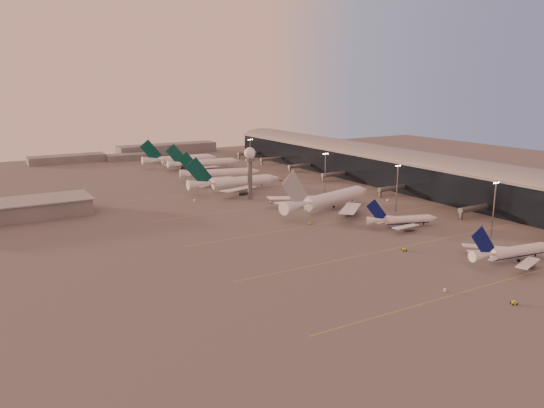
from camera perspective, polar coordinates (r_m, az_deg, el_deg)
ground at (r=204.26m, az=12.47°, el=-5.96°), size 700.00×700.00×0.00m
taxiway_markings at (r=263.57m, az=9.05°, el=-1.49°), size 180.00×185.25×0.02m
terminal at (r=351.91m, az=13.39°, el=3.72°), size 57.00×362.00×23.04m
hangar at (r=287.35m, az=-27.00°, el=-0.68°), size 82.00×27.00×8.50m
radar_tower at (r=298.12m, az=-2.40°, el=4.46°), size 6.40×6.40×31.10m
mast_a at (r=242.70m, az=22.76°, el=-0.29°), size 3.60×0.56×25.00m
mast_b at (r=276.12m, az=13.31°, el=1.91°), size 3.60×0.56×25.00m
mast_c at (r=314.50m, az=5.75°, el=3.53°), size 3.60×0.56×25.00m
mast_d at (r=389.06m, az=-2.33°, el=5.41°), size 3.60×0.56×25.00m
distant_horizon at (r=488.85m, az=-14.05°, el=5.44°), size 165.00×37.50×9.00m
narrowbody_near at (r=216.54m, az=24.45°, el=-4.89°), size 39.51×31.34×15.49m
narrowbody_mid at (r=250.81m, az=13.88°, el=-1.80°), size 34.20×26.84×13.83m
widebody_white at (r=276.60m, az=6.15°, el=0.20°), size 68.43×54.10×24.67m
greentail_a at (r=325.01m, az=-3.96°, el=2.12°), size 61.83×49.90×22.45m
greentail_b at (r=361.35m, az=-5.54°, el=3.14°), size 54.39×43.38×20.16m
greentail_c at (r=405.66m, az=-7.24°, el=4.20°), size 57.65×46.39×20.94m
greentail_d at (r=426.10m, az=-9.81°, el=4.57°), size 61.36×49.42×22.28m
gsv_truck_a at (r=179.83m, az=18.08°, el=-8.61°), size 5.27×4.91×2.15m
gsv_tug_near at (r=177.59m, az=24.59°, el=-9.65°), size 3.49×4.13×1.02m
gsv_catering_a at (r=238.97m, az=26.85°, el=-3.83°), size 5.00×3.92×3.76m
gsv_tug_mid at (r=216.61m, az=14.03°, el=-4.80°), size 3.99×3.09×1.00m
gsv_truck_b at (r=266.11m, az=16.19°, el=-1.50°), size 4.95×2.60×1.90m
gsv_truck_c at (r=249.41m, az=4.09°, el=-1.90°), size 5.76×5.95×2.46m
gsv_catering_b at (r=303.26m, az=12.37°, el=0.69°), size 5.13×2.54×4.16m
gsv_tug_far at (r=290.80m, az=-0.21°, el=0.14°), size 2.92×3.46×0.85m
gsv_truck_d at (r=298.61m, az=-8.40°, el=0.48°), size 3.42×6.02×2.30m
gsv_tug_hangar at (r=358.01m, az=0.94°, el=2.61°), size 3.54×2.34×0.96m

